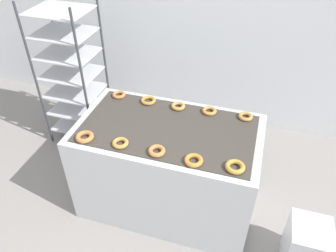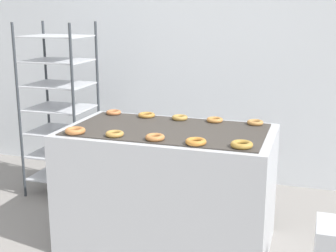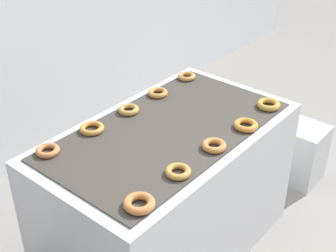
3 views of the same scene
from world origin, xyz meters
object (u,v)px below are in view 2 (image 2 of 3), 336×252
(donut_near_center, at_px, (155,137))
(donut_near_right, at_px, (196,142))
(donut_far_right, at_px, (215,120))
(fryer_machine, at_px, (168,187))
(baking_rack_cart, at_px, (60,108))
(donut_far_center, at_px, (180,118))
(donut_near_leftmost, at_px, (75,131))
(donut_near_rightmost, at_px, (242,144))
(donut_far_left, at_px, (146,115))
(donut_far_leftmost, at_px, (114,112))
(donut_near_left, at_px, (115,134))
(donut_far_rightmost, at_px, (255,122))

(donut_near_center, relative_size, donut_near_right, 0.95)
(donut_near_center, relative_size, donut_far_right, 1.03)
(fryer_machine, height_order, baking_rack_cart, baking_rack_cart)
(fryer_machine, xyz_separation_m, donut_near_center, (0.01, -0.29, 0.45))
(baking_rack_cart, distance_m, donut_far_center, 1.30)
(fryer_machine, xyz_separation_m, donut_near_leftmost, (-0.55, -0.30, 0.45))
(donut_near_leftmost, distance_m, donut_far_center, 0.81)
(fryer_machine, distance_m, donut_near_right, 0.61)
(donut_near_center, relative_size, donut_near_rightmost, 0.92)
(fryer_machine, relative_size, donut_near_leftmost, 10.65)
(donut_near_center, relative_size, donut_far_left, 0.95)
(donut_near_rightmost, bearing_deg, fryer_machine, 152.68)
(donut_far_left, xyz_separation_m, donut_far_center, (0.27, -0.01, 0.00))
(donut_far_leftmost, height_order, donut_far_left, same)
(donut_near_rightmost, bearing_deg, donut_near_left, -179.94)
(donut_near_center, height_order, donut_far_leftmost, donut_near_center)
(fryer_machine, bearing_deg, donut_near_right, -47.94)
(fryer_machine, xyz_separation_m, donut_near_left, (-0.27, -0.29, 0.45))
(donut_near_left, bearing_deg, donut_near_center, -0.70)
(donut_near_right, xyz_separation_m, donut_far_leftmost, (-0.83, 0.62, -0.00))
(donut_near_right, height_order, donut_far_left, donut_near_right)
(donut_near_right, bearing_deg, donut_far_center, 114.88)
(donut_far_left, distance_m, donut_far_right, 0.53)
(donut_near_leftmost, bearing_deg, donut_near_right, -0.24)
(donut_near_rightmost, height_order, donut_far_right, donut_near_rightmost)
(donut_near_left, bearing_deg, donut_far_rightmost, 35.72)
(fryer_machine, relative_size, donut_near_center, 11.69)
(donut_far_left, height_order, donut_far_center, donut_far_center)
(fryer_machine, relative_size, donut_far_leftmost, 12.35)
(fryer_machine, distance_m, donut_far_rightmost, 0.78)
(donut_far_right, bearing_deg, donut_far_rightmost, 1.80)
(donut_far_leftmost, xyz_separation_m, donut_far_right, (0.81, -0.01, 0.00))
(fryer_machine, bearing_deg, donut_far_center, 89.88)
(donut_far_center, xyz_separation_m, donut_far_rightmost, (0.56, 0.02, -0.00))
(donut_far_center, bearing_deg, donut_near_left, -115.40)
(donut_near_right, height_order, donut_near_rightmost, donut_near_rightmost)
(donut_near_leftmost, xyz_separation_m, donut_far_right, (0.82, 0.61, -0.00))
(donut_far_left, bearing_deg, donut_far_center, -1.97)
(donut_near_leftmost, height_order, donut_far_left, donut_near_leftmost)
(donut_far_leftmost, height_order, donut_far_right, same)
(donut_near_center, height_order, donut_near_rightmost, same)
(baking_rack_cart, bearing_deg, donut_far_rightmost, -11.17)
(donut_far_left, distance_m, donut_far_center, 0.27)
(donut_far_rightmost, bearing_deg, donut_near_center, -132.52)
(donut_near_leftmost, bearing_deg, donut_near_rightmost, 0.87)
(donut_near_center, distance_m, donut_far_center, 0.58)
(donut_far_left, bearing_deg, donut_far_rightmost, 0.77)
(donut_near_leftmost, relative_size, donut_far_center, 1.14)
(donut_far_right, bearing_deg, donut_near_center, -113.52)
(baking_rack_cart, relative_size, donut_far_rightmost, 13.38)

